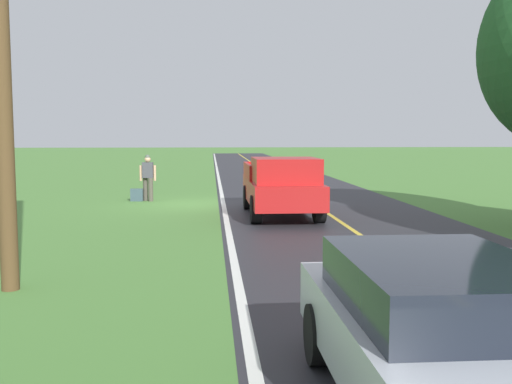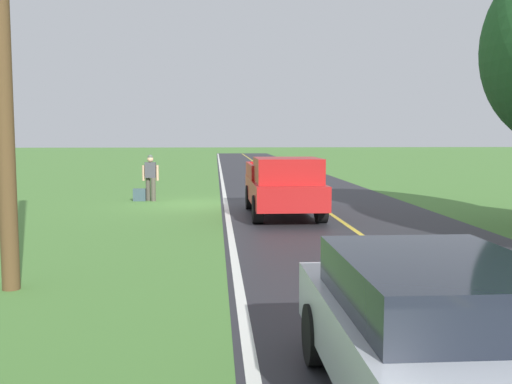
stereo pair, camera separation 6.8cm
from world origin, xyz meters
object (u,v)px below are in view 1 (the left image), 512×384
object	(u,v)px
pickup_truck_passing	(282,185)
utility_pole_roadside	(0,33)
hitchhiker_walking	(148,175)
suitcase_carried	(137,195)
sedan_ahead_same_lane	(445,336)

from	to	relation	value
pickup_truck_passing	utility_pole_roadside	xyz separation A→B (m)	(5.37, 8.27, 3.08)
hitchhiker_walking	suitcase_carried	distance (m)	0.86
suitcase_carried	pickup_truck_passing	world-z (taller)	pickup_truck_passing
suitcase_carried	hitchhiker_walking	bearing A→B (deg)	100.86
hitchhiker_walking	pickup_truck_passing	bearing A→B (deg)	134.23
hitchhiker_walking	sedan_ahead_same_lane	size ratio (longest dim) A/B	0.40
hitchhiker_walking	sedan_ahead_same_lane	xyz separation A→B (m)	(-4.36, 17.70, -0.23)
pickup_truck_passing	suitcase_carried	bearing A→B (deg)	-42.74
pickup_truck_passing	utility_pole_roadside	world-z (taller)	utility_pole_roadside
hitchhiker_walking	pickup_truck_passing	distance (m)	6.48
hitchhiker_walking	pickup_truck_passing	world-z (taller)	pickup_truck_passing
hitchhiker_walking	sedan_ahead_same_lane	bearing A→B (deg)	103.85
pickup_truck_passing	sedan_ahead_same_lane	bearing A→B (deg)	89.33
utility_pole_roadside	hitchhiker_walking	bearing A→B (deg)	-93.79
suitcase_carried	utility_pole_roadside	world-z (taller)	utility_pole_roadside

